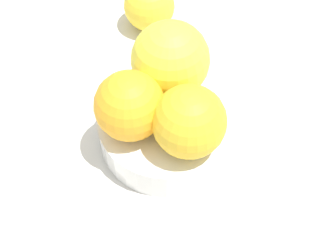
{
  "coord_description": "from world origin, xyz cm",
  "views": [
    {
      "loc": [
        17.93,
        -25.71,
        44.5
      ],
      "look_at": [
        0.0,
        0.0,
        2.4
      ],
      "focal_mm": 49.45,
      "sensor_mm": 36.0,
      "label": 1
    }
  ],
  "objects": [
    {
      "name": "orange_in_bowl_1",
      "position": [
        3.73,
        -1.65,
        7.81
      ],
      "size": [
        7.63,
        7.63,
        7.63
      ],
      "primitive_type": "sphere",
      "color": "yellow",
      "rests_on": "fruit_bowl"
    },
    {
      "name": "orange_in_bowl_2",
      "position": [
        -2.44,
        -3.39,
        7.72
      ],
      "size": [
        7.45,
        7.45,
        7.45
      ],
      "primitive_type": "sphere",
      "color": "#F9A823",
      "rests_on": "fruit_bowl"
    },
    {
      "name": "folded_napkin",
      "position": [
        5.89,
        27.57,
        0.15
      ],
      "size": [
        17.55,
        17.55,
        0.3
      ],
      "primitive_type": "cube",
      "rotation": [
        0.0,
        0.0,
        0.5
      ],
      "color": "white",
      "rests_on": "ground_plane"
    },
    {
      "name": "ground_plane",
      "position": [
        0.0,
        0.0,
        -1.0
      ],
      "size": [
        110.0,
        110.0,
        2.0
      ],
      "primitive_type": "cube",
      "color": "silver"
    },
    {
      "name": "orange_loose_0",
      "position": [
        -13.43,
        14.74,
        3.51
      ],
      "size": [
        7.02,
        7.02,
        7.02
      ],
      "primitive_type": "sphere",
      "color": "yellow",
      "rests_on": "ground_plane"
    },
    {
      "name": "orange_in_bowl_0",
      "position": [
        -2.41,
        3.92,
        8.36
      ],
      "size": [
        8.73,
        8.73,
        8.73
      ],
      "primitive_type": "sphere",
      "color": "yellow",
      "rests_on": "fruit_bowl"
    },
    {
      "name": "fruit_bowl",
      "position": [
        0.0,
        0.0,
        1.89
      ],
      "size": [
        15.76,
        15.76,
        4.0
      ],
      "color": "white",
      "rests_on": "ground_plane"
    }
  ]
}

